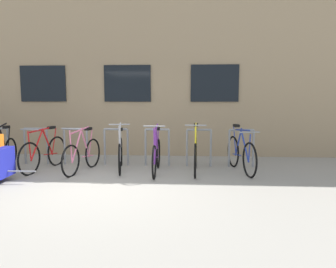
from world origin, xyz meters
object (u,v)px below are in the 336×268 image
Objects in this scene: bicycle_pink at (82,155)px; bicycle_yellow at (196,154)px; bicycle_red at (44,153)px; bicycle_silver at (120,153)px; bicycle_black at (1,153)px; bicycle_purple at (156,155)px; bicycle_blue at (241,154)px.

bicycle_yellow is at bearing 3.17° from bicycle_pink.
bicycle_yellow is at bearing 0.48° from bicycle_red.
bicycle_pink is 0.93× the size of bicycle_yellow.
bicycle_red is 1.74m from bicycle_silver.
bicycle_pink is at bearing -1.53° from bicycle_black.
bicycle_yellow reaches higher than bicycle_pink.
bicycle_purple is 2.59m from bicycle_red.
bicycle_pink reaches higher than bicycle_red.
bicycle_red is 0.97m from bicycle_black.
bicycle_black is 1.05× the size of bicycle_silver.
bicycle_silver is 1.71m from bicycle_yellow.
bicycle_silver is (-0.85, 0.23, -0.01)m from bicycle_purple.
bicycle_silver is (2.71, 0.18, -0.00)m from bicycle_black.
bicycle_red is 0.98× the size of bicycle_yellow.
bicycle_purple reaches higher than bicycle_red.
bicycle_purple is at bearing -0.23° from bicycle_pink.
bicycle_pink is 0.95× the size of bicycle_red.
bicycle_purple is 1.01× the size of bicycle_red.
bicycle_black is (-3.56, 0.06, -0.01)m from bicycle_purple.
bicycle_purple is 0.88m from bicycle_silver.
bicycle_silver reaches higher than bicycle_blue.
bicycle_blue is at bearing 1.51° from bicycle_red.
bicycle_black reaches higher than bicycle_red.
bicycle_silver is at bearing 15.77° from bicycle_pink.
bicycle_red is 3.44m from bicycle_yellow.
bicycle_black is 4.42m from bicycle_yellow.
bicycle_blue is at bearing 1.87° from bicycle_black.
bicycle_black is 2.71m from bicycle_silver.
bicycle_purple is 3.56m from bicycle_black.
bicycle_black reaches higher than bicycle_pink.
bicycle_red is 1.04× the size of bicycle_silver.
bicycle_yellow is at bearing 1.15° from bicycle_black.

